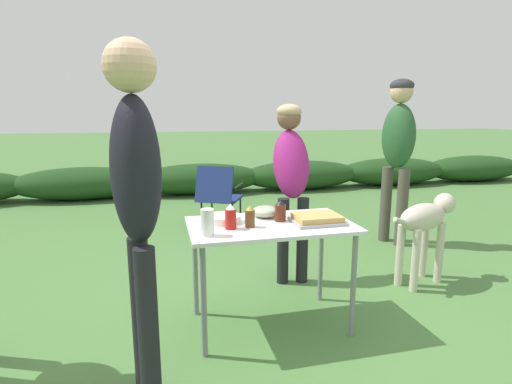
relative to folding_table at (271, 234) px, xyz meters
The scene contains 15 objects.
ground_plane 0.66m from the folding_table, ahead, with size 60.00×60.00×0.00m, color #4C7A3D.
shrub_hedge 4.83m from the folding_table, 90.00° to the left, with size 14.40×0.90×0.55m.
folding_table is the anchor object (origin of this frame).
food_tray 0.33m from the folding_table, 10.13° to the right, with size 0.34×0.28×0.06m.
plate_stack 0.34m from the folding_table, 161.52° to the left, with size 0.24×0.24×0.05m, color white.
mixing_bowl 0.21m from the folding_table, 87.14° to the left, with size 0.19×0.19×0.08m, color #ADBC99.
paper_cup_stack 0.50m from the folding_table, 158.67° to the right, with size 0.08×0.08×0.17m, color white.
ketchup_bottle 0.33m from the folding_table, 167.73° to the right, with size 0.07×0.07×0.17m.
bbq_sauce_bottle 0.17m from the folding_table, 27.14° to the left, with size 0.08×0.08×0.15m.
beer_bottle 0.22m from the folding_table, 161.86° to the right, with size 0.06×0.06×0.14m.
standing_person_in_olive_jacket 0.92m from the folding_table, 62.44° to the left, with size 0.36×0.47×1.55m.
standing_person_in_dark_puffer 1.10m from the folding_table, 144.28° to the right, with size 0.29×0.36×1.79m.
standing_person_in_red_jacket 2.38m from the folding_table, 37.32° to the left, with size 0.41×0.46×1.83m.
dog 1.55m from the folding_table, 14.14° to the left, with size 0.81×0.40×0.77m.
camp_chair_green_behind_table 2.41m from the folding_table, 89.94° to the left, with size 0.67×0.73×0.83m.
Camera 1 is at (-0.71, -2.49, 1.47)m, focal length 28.00 mm.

